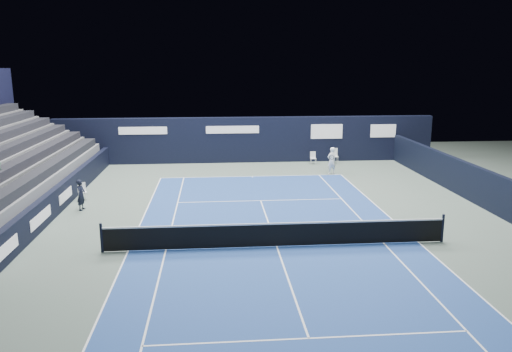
{
  "coord_description": "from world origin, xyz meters",
  "views": [
    {
      "loc": [
        -2.27,
        -17.5,
        6.74
      ],
      "look_at": [
        -0.25,
        6.3,
        1.3
      ],
      "focal_mm": 35.0,
      "sensor_mm": 36.0,
      "label": 1
    }
  ],
  "objects_px": {
    "line_judge_chair": "(82,190)",
    "tennis_net": "(277,234)",
    "folding_chair_back_b": "(334,155)",
    "tennis_player": "(332,161)",
    "folding_chair_back_a": "(313,156)"
  },
  "relations": [
    {
      "from": "line_judge_chair",
      "to": "tennis_net",
      "type": "xyz_separation_m",
      "value": [
        8.91,
        -7.35,
        0.01
      ]
    },
    {
      "from": "line_judge_chair",
      "to": "tennis_net",
      "type": "distance_m",
      "value": 11.55
    },
    {
      "from": "line_judge_chair",
      "to": "tennis_net",
      "type": "relative_size",
      "value": 0.07
    },
    {
      "from": "folding_chair_back_b",
      "to": "tennis_player",
      "type": "bearing_deg",
      "value": -104.49
    },
    {
      "from": "folding_chair_back_a",
      "to": "line_judge_chair",
      "type": "xyz_separation_m",
      "value": [
        -13.34,
        -8.08,
        -0.06
      ]
    },
    {
      "from": "tennis_net",
      "to": "tennis_player",
      "type": "bearing_deg",
      "value": 67.9
    },
    {
      "from": "line_judge_chair",
      "to": "folding_chair_back_b",
      "type": "bearing_deg",
      "value": 5.94
    },
    {
      "from": "line_judge_chair",
      "to": "tennis_player",
      "type": "height_order",
      "value": "tennis_player"
    },
    {
      "from": "folding_chair_back_a",
      "to": "folding_chair_back_b",
      "type": "bearing_deg",
      "value": 6.74
    },
    {
      "from": "folding_chair_back_a",
      "to": "tennis_net",
      "type": "xyz_separation_m",
      "value": [
        -4.43,
        -15.43,
        -0.05
      ]
    },
    {
      "from": "folding_chair_back_a",
      "to": "tennis_net",
      "type": "height_order",
      "value": "tennis_net"
    },
    {
      "from": "tennis_player",
      "to": "folding_chair_back_b",
      "type": "bearing_deg",
      "value": 73.47
    },
    {
      "from": "tennis_net",
      "to": "folding_chair_back_b",
      "type": "bearing_deg",
      "value": 69.08
    },
    {
      "from": "folding_chair_back_b",
      "to": "folding_chair_back_a",
      "type": "bearing_deg",
      "value": -173.13
    },
    {
      "from": "folding_chair_back_a",
      "to": "line_judge_chair",
      "type": "bearing_deg",
      "value": -146.89
    }
  ]
}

